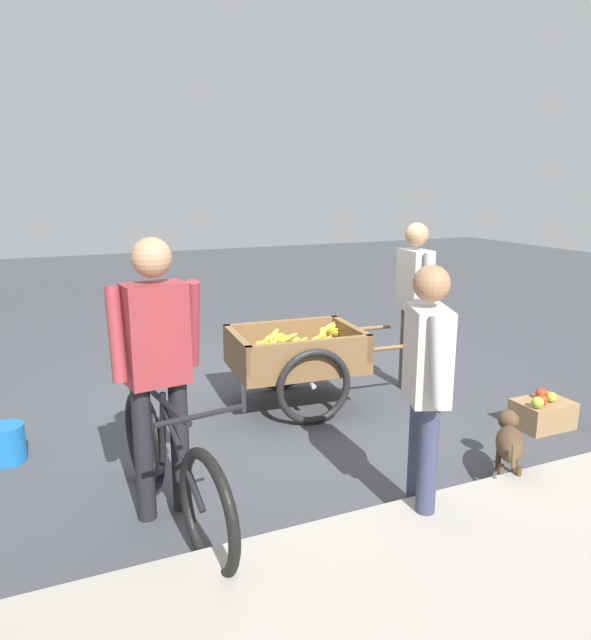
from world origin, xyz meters
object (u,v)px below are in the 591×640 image
(dog, at_px, (510,441))
(cyclist_person, at_px, (157,354))
(vendor_person, at_px, (414,293))
(plastic_bucket, at_px, (7,443))
(mixed_fruit_crate, at_px, (542,413))
(bicycle, at_px, (172,469))
(bystander_person, at_px, (427,375))
(fruit_cart, at_px, (297,358))

(dog, bearing_deg, cyclist_person, -13.17)
(vendor_person, distance_m, plastic_bucket, 3.54)
(plastic_bucket, distance_m, mixed_fruit_crate, 4.07)
(vendor_person, distance_m, mixed_fruit_crate, 1.49)
(mixed_fruit_crate, bearing_deg, vendor_person, -67.48)
(bicycle, distance_m, cyclist_person, 0.66)
(bicycle, height_order, mixed_fruit_crate, bicycle)
(cyclist_person, distance_m, bystander_person, 1.51)
(cyclist_person, height_order, dog, cyclist_person)
(bicycle, bearing_deg, cyclist_person, -81.76)
(dog, bearing_deg, bystander_person, 11.64)
(vendor_person, relative_size, mixed_fruit_crate, 3.59)
(vendor_person, xyz_separation_m, mixed_fruit_crate, (-0.48, 1.15, -0.82))
(vendor_person, bearing_deg, mixed_fruit_crate, 112.52)
(bicycle, xyz_separation_m, dog, (-2.15, 0.36, -0.08))
(plastic_bucket, bearing_deg, vendor_person, -178.72)
(cyclist_person, bearing_deg, vendor_person, -155.02)
(cyclist_person, bearing_deg, bystander_person, 153.36)
(vendor_person, xyz_separation_m, cyclist_person, (2.57, 1.20, 0.05))
(cyclist_person, height_order, bystander_person, cyclist_person)
(mixed_fruit_crate, bearing_deg, cyclist_person, 0.81)
(bicycle, relative_size, dog, 3.05)
(fruit_cart, relative_size, mixed_fruit_crate, 3.87)
(bicycle, bearing_deg, vendor_person, -152.13)
(fruit_cart, bearing_deg, bystander_person, 87.75)
(cyclist_person, xyz_separation_m, bystander_person, (-1.35, 0.68, -0.10))
(bicycle, xyz_separation_m, bystander_person, (-1.33, 0.53, 0.54))
(cyclist_person, xyz_separation_m, plastic_bucket, (0.88, -1.12, -0.85))
(vendor_person, distance_m, bystander_person, 2.23)
(mixed_fruit_crate, relative_size, bystander_person, 0.29)
(fruit_cart, bearing_deg, plastic_bucket, 3.89)
(bystander_person, bearing_deg, mixed_fruit_crate, -156.98)
(dog, height_order, plastic_bucket, dog)
(fruit_cart, bearing_deg, cyclist_person, 41.80)
(cyclist_person, relative_size, dog, 3.04)
(dog, xyz_separation_m, plastic_bucket, (3.05, -1.63, -0.13))
(fruit_cart, distance_m, cyclist_person, 1.99)
(bicycle, distance_m, mixed_fruit_crate, 3.04)
(dog, xyz_separation_m, mixed_fruit_crate, (-0.87, -0.55, -0.15))
(fruit_cart, bearing_deg, mixed_fruit_crate, 142.69)
(vendor_person, bearing_deg, fruit_cart, -4.02)
(vendor_person, distance_m, cyclist_person, 2.83)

